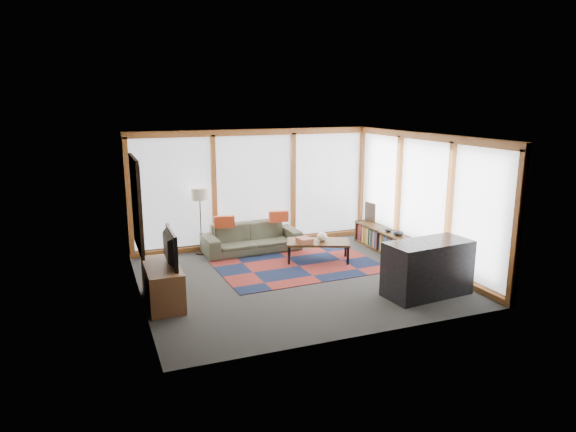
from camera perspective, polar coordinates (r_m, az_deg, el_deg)
name	(u,v)px	position (r m, az deg, el deg)	size (l,w,h in m)	color
ground	(296,279)	(9.51, 0.88, -6.98)	(5.50, 5.50, 0.00)	#282826
room_envelope	(309,190)	(9.81, 2.35, 2.94)	(5.52, 5.02, 2.62)	#3A332A
rug	(299,266)	(10.17, 1.22, -5.60)	(3.12, 2.01, 0.01)	maroon
sofa	(252,238)	(11.10, -4.08, -2.45)	(2.08, 0.82, 0.61)	#383827
pillow_left	(224,222)	(10.80, -7.09, -0.63)	(0.43, 0.13, 0.24)	#B63B1A
pillow_right	(279,216)	(11.20, -1.06, -0.05)	(0.43, 0.13, 0.24)	#B63B1A
floor_lamp	(201,221)	(10.98, -9.69, -0.57)	(0.36, 0.36, 1.43)	black
coffee_table	(318,251)	(10.48, 3.34, -3.91)	(1.25, 0.63, 0.42)	#35220E
book_stack	(304,240)	(10.28, 1.83, -2.72)	(0.25, 0.31, 0.10)	brown
vase	(322,237)	(10.40, 3.81, -2.31)	(0.21, 0.21, 0.19)	silver
bookshelf	(383,240)	(11.30, 10.56, -2.68)	(0.35, 1.94, 0.49)	#35220E
bowl_a	(399,233)	(10.79, 12.18, -1.87)	(0.22, 0.22, 0.11)	black
bowl_b	(388,230)	(11.05, 11.07, -1.56)	(0.15, 0.15, 0.07)	black
shelf_picture	(370,212)	(11.91, 9.11, 0.44)	(0.04, 0.33, 0.43)	black
tv_console	(163,284)	(8.56, -13.75, -7.38)	(0.53, 1.28, 0.64)	brown
television	(165,248)	(8.39, -13.48, -3.44)	(1.00, 0.13, 0.57)	black
bar_counter	(428,268)	(8.94, 15.25, -5.63)	(1.46, 0.68, 0.92)	black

